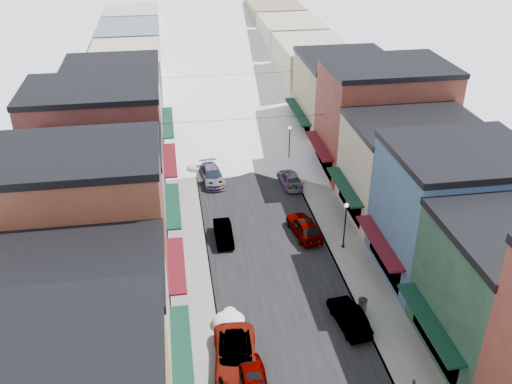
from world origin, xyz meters
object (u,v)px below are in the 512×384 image
object	(u,v)px
streetlamp_near	(345,220)
trash_can	(362,306)
car_green_sedan	(349,317)
car_dark_hatch	(223,233)
car_white_suv	(236,357)

from	to	relation	value
streetlamp_near	trash_can	bearing A→B (deg)	-97.36
car_green_sedan	car_dark_hatch	bearing A→B (deg)	-65.39
car_dark_hatch	streetlamp_near	bearing A→B (deg)	-16.84
car_dark_hatch	car_green_sedan	bearing A→B (deg)	-58.77
car_dark_hatch	trash_can	xyz separation A→B (m)	(8.70, -11.01, 0.02)
car_white_suv	car_green_sedan	distance (m)	8.60
car_white_suv	streetlamp_near	world-z (taller)	streetlamp_near
car_green_sedan	streetlamp_near	size ratio (longest dim) A/B	1.07
car_white_suv	trash_can	world-z (taller)	car_white_suv
car_green_sedan	trash_can	size ratio (longest dim) A/B	4.12
car_dark_hatch	trash_can	distance (m)	14.04
car_white_suv	car_dark_hatch	distance (m)	14.62
car_dark_hatch	streetlamp_near	xyz separation A→B (m)	(9.75, -2.88, 2.11)
car_green_sedan	streetlamp_near	world-z (taller)	streetlamp_near
car_dark_hatch	streetlamp_near	world-z (taller)	streetlamp_near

